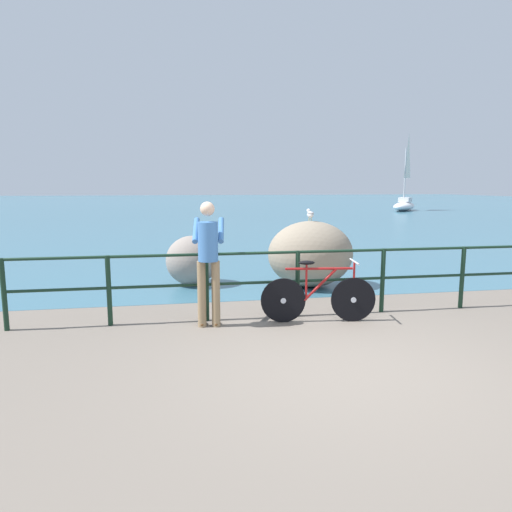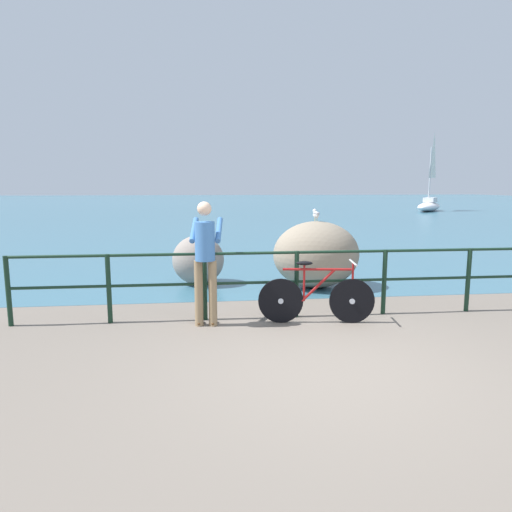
{
  "view_description": "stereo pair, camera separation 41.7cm",
  "coord_description": "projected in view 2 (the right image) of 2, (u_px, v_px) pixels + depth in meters",
  "views": [
    {
      "loc": [
        -1.79,
        -4.59,
        2.0
      ],
      "look_at": [
        -0.58,
        2.39,
        0.89
      ],
      "focal_mm": 31.79,
      "sensor_mm": 36.0,
      "label": 1
    },
    {
      "loc": [
        -1.38,
        -4.65,
        2.0
      ],
      "look_at": [
        -0.58,
        2.39,
        0.89
      ],
      "focal_mm": 31.79,
      "sensor_mm": 36.0,
      "label": 2
    }
  ],
  "objects": [
    {
      "name": "ground_plane",
      "position": [
        230.0,
        224.0,
        24.67
      ],
      "size": [
        120.0,
        120.0,
        0.1
      ],
      "primitive_type": "cube",
      "color": "#6B6056"
    },
    {
      "name": "bicycle",
      "position": [
        317.0,
        297.0,
        6.61
      ],
      "size": [
        1.69,
        0.48,
        0.92
      ],
      "rotation": [
        0.0,
        0.0,
        -0.13
      ],
      "color": "black",
      "rests_on": "ground_plane"
    },
    {
      "name": "seagull",
      "position": [
        316.0,
        214.0,
        8.84
      ],
      "size": [
        0.12,
        0.34,
        0.23
      ],
      "rotation": [
        0.0,
        0.0,
        1.58
      ],
      "color": "gold",
      "rests_on": "breakwater_boulder_main"
    },
    {
      "name": "breakwater_boulder_left",
      "position": [
        198.0,
        260.0,
        9.22
      ],
      "size": [
        1.05,
        0.98,
        1.0
      ],
      "color": "gray",
      "rests_on": "ground"
    },
    {
      "name": "person_at_railing",
      "position": [
        205.0,
        257.0,
        6.4
      ],
      "size": [
        0.5,
        0.66,
        1.78
      ],
      "rotation": [
        0.0,
        0.0,
        1.46
      ],
      "color": "#8C7251",
      "rests_on": "ground_plane"
    },
    {
      "name": "promenade_railing",
      "position": [
        297.0,
        276.0,
        6.89
      ],
      "size": [
        8.42,
        0.07,
        1.02
      ],
      "color": "black",
      "rests_on": "ground_plane"
    },
    {
      "name": "sailboat",
      "position": [
        429.0,
        202.0,
        35.39
      ],
      "size": [
        3.86,
        4.18,
        6.16
      ],
      "rotation": [
        0.0,
        0.0,
        4.0
      ],
      "color": "white",
      "rests_on": "sea_surface"
    },
    {
      "name": "sea_surface",
      "position": [
        216.0,
        203.0,
        52.19
      ],
      "size": [
        120.0,
        90.0,
        0.01
      ],
      "primitive_type": "cube",
      "color": "#38667A",
      "rests_on": "ground_plane"
    },
    {
      "name": "breakwater_boulder_main",
      "position": [
        316.0,
        255.0,
        8.91
      ],
      "size": [
        1.7,
        1.41,
        1.31
      ],
      "color": "gray",
      "rests_on": "ground"
    }
  ]
}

